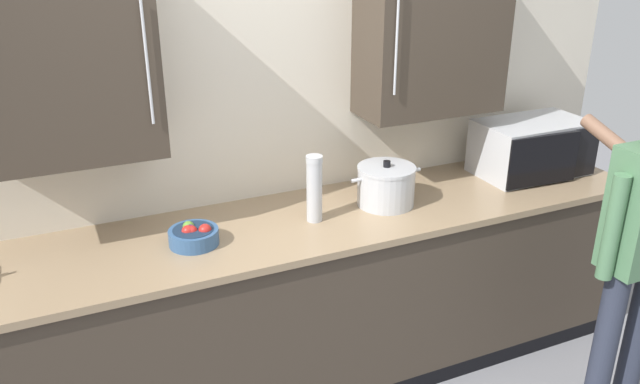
% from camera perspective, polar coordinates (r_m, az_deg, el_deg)
% --- Properties ---
extents(back_wall_tiled, '(4.24, 0.44, 2.67)m').
position_cam_1_polar(back_wall_tiled, '(3.16, -5.48, 8.18)').
color(back_wall_tiled, beige).
rests_on(back_wall_tiled, ground_plane).
extents(counter_unit, '(3.76, 0.71, 0.92)m').
position_cam_1_polar(counter_unit, '(3.26, -2.80, -10.05)').
color(counter_unit, '#3D3328').
rests_on(counter_unit, ground_plane).
extents(microwave_oven, '(0.60, 0.39, 0.30)m').
position_cam_1_polar(microwave_oven, '(3.73, 17.84, 3.68)').
color(microwave_oven, '#B7BABF').
rests_on(microwave_oven, counter_unit).
extents(thermos_flask, '(0.08, 0.08, 0.32)m').
position_cam_1_polar(thermos_flask, '(2.99, -0.50, 0.31)').
color(thermos_flask, '#B7BABF').
rests_on(thermos_flask, counter_unit).
extents(fruit_bowl, '(0.22, 0.22, 0.10)m').
position_cam_1_polar(fruit_bowl, '(2.87, -11.06, -3.75)').
color(fruit_bowl, '#335684').
rests_on(fruit_bowl, counter_unit).
extents(stock_pot, '(0.38, 0.29, 0.23)m').
position_cam_1_polar(stock_pot, '(3.20, 5.83, 0.58)').
color(stock_pot, '#B7BABF').
rests_on(stock_pot, counter_unit).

